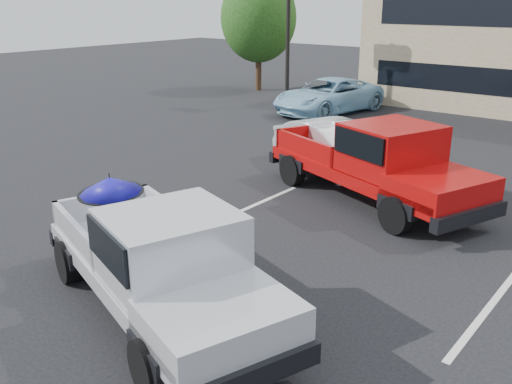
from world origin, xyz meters
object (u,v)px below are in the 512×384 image
Objects in this scene: silver_sedan at (333,147)px; blue_suv at (328,96)px; silver_pickup at (165,260)px; red_pickup at (385,161)px; motel_sign at (288,0)px; tree_left at (259,18)px.

blue_suv is at bearing 54.07° from silver_sedan.
silver_pickup is 0.93× the size of red_pickup.
red_pickup is at bearing -103.64° from silver_sedan.
silver_pickup is (9.17, -16.11, -3.60)m from motel_sign.
tree_left is 1.40× the size of silver_sedan.
motel_sign is at bearing 155.93° from red_pickup.
silver_pickup reaches higher than red_pickup.
red_pickup is at bearing -42.05° from blue_suv.
motel_sign is 0.93× the size of red_pickup.
silver_pickup is 1.40× the size of silver_sedan.
blue_suv is (-7.12, 9.11, -0.37)m from red_pickup.
blue_suv is (2.26, -0.10, -3.92)m from motel_sign.
tree_left reaches higher than silver_sedan.
silver_sedan is at bearing -43.77° from tree_left.
tree_left is 15.48m from silver_sedan.
silver_sedan is (-2.43, 1.72, -0.39)m from red_pickup.
motel_sign is 4.53m from blue_suv.
tree_left is 18.31m from red_pickup.
red_pickup is 3.00m from silver_sedan.
blue_suv reaches higher than silver_sedan.
silver_pickup is at bearing -143.95° from silver_sedan.
silver_pickup is (13.17, -19.11, -2.68)m from tree_left.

